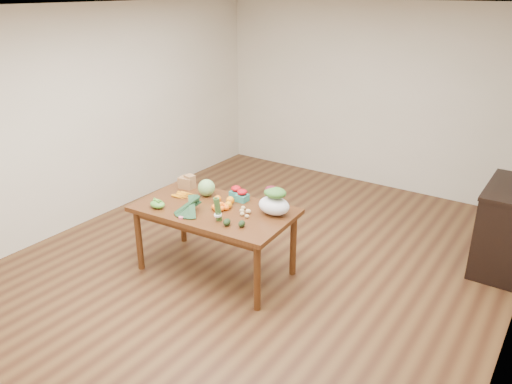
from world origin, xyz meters
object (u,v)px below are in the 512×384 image
Objects in this scene: mandarin_cluster at (220,206)px; salad_bag at (274,202)px; paper_bag at (186,182)px; asparagus_bundle at (218,209)px; kale_bunch at (187,208)px; cabinet at (506,227)px; cabbage at (206,188)px; dining_table at (215,240)px.

salad_bag is (0.51, 0.23, 0.08)m from mandarin_cluster.
mandarin_cluster is at bearing -155.79° from salad_bag.
asparagus_bundle reaches higher than paper_bag.
salad_bag is at bearing 32.13° from kale_bunch.
paper_bag is 0.66× the size of salad_bag.
salad_bag is (0.71, 0.51, 0.05)m from kale_bunch.
asparagus_bundle reaches higher than mandarin_cluster.
cabinet is at bearing 26.90° from paper_bag.
cabinet is at bearing 38.38° from asparagus_bundle.
mandarin_cluster is at bearing -31.45° from cabbage.
paper_bag is at bearing 159.04° from mandarin_cluster.
mandarin_cluster is 0.55× the size of salad_bag.
dining_table is 8.78× the size of cabbage.
cabinet is 4.67× the size of paper_bag.
paper_bag is 0.87× the size of asparagus_bundle.
paper_bag is at bearing -153.10° from cabinet.
cabbage is 0.42m from mandarin_cluster.
cabbage is at bearing -7.88° from paper_bag.
cabbage reaches higher than mandarin_cluster.
cabinet is at bearing 30.27° from cabbage.
kale_bunch reaches higher than paper_bag.
cabinet is 3.09× the size of salad_bag.
paper_bag is at bearing 146.55° from asparagus_bundle.
asparagus_bundle is at bearing 7.18° from kale_bunch.
mandarin_cluster is (0.08, -0.00, 0.42)m from dining_table.
asparagus_bundle reaches higher than cabinet.
asparagus_bundle is 0.57m from salad_bag.
cabbage is at bearing 103.86° from kale_bunch.
kale_bunch is at bearing -141.17° from cabinet.
asparagus_bundle is (0.22, -0.22, 0.50)m from dining_table.
cabinet is 3.12m from asparagus_bundle.
kale_bunch is at bearing -125.69° from mandarin_cluster.
cabbage is (-0.27, 0.22, 0.47)m from dining_table.
salad_bag is at bearing -1.67° from paper_bag.
asparagus_bundle reaches higher than kale_bunch.
dining_table is 0.58m from cabbage.
asparagus_bundle is (0.83, -0.48, 0.05)m from paper_bag.
salad_bag is (1.19, -0.03, 0.05)m from paper_bag.
paper_bag is 0.33m from cabbage.
cabinet is 3.09m from mandarin_cluster.
dining_table is 0.81m from salad_bag.
cabbage is 0.52m from kale_bunch.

